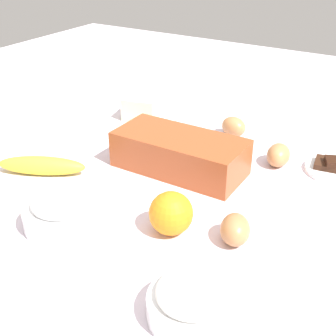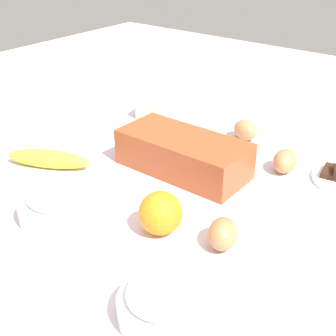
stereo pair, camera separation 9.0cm
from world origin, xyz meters
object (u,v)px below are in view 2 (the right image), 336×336
butter_block (156,108)px  egg_beside_bowl (245,130)px  flour_bowl (162,302)px  orange_fruit (160,213)px  loaf_pan (183,153)px  egg_near_butter (285,161)px  egg_loose (223,234)px  banana (48,159)px  sugar_bowl (57,203)px

butter_block → egg_beside_bowl: (0.26, 0.03, -0.01)m
flour_bowl → orange_fruit: orange_fruit is taller
loaf_pan → egg_beside_bowl: 0.22m
egg_near_butter → egg_beside_bowl: same height
egg_loose → orange_fruit: bearing=-163.2°
flour_bowl → banana: bearing=158.8°
loaf_pan → flour_bowl: (0.22, -0.35, -0.01)m
banana → egg_loose: 0.45m
egg_near_butter → orange_fruit: bearing=-102.9°
egg_beside_bowl → egg_loose: 0.43m
banana → egg_beside_bowl: bearing=55.6°
banana → orange_fruit: size_ratio=2.47×
sugar_bowl → orange_fruit: orange_fruit is taller
loaf_pan → orange_fruit: loaf_pan is taller
flour_bowl → egg_near_butter: flour_bowl is taller
loaf_pan → egg_loose: 0.27m
orange_fruit → butter_block: size_ratio=0.86×
orange_fruit → egg_loose: 0.11m
flour_bowl → egg_loose: 0.18m
orange_fruit → butter_block: orange_fruit is taller
flour_bowl → egg_beside_bowl: flour_bowl is taller
sugar_bowl → egg_loose: size_ratio=2.06×
banana → orange_fruit: 0.34m
egg_near_butter → egg_beside_bowl: 0.17m
egg_loose → sugar_bowl: bearing=-157.8°
sugar_bowl → egg_loose: (0.28, 0.11, -0.00)m
sugar_bowl → egg_beside_bowl: size_ratio=2.11×
flour_bowl → orange_fruit: (-0.12, 0.15, 0.01)m
orange_fruit → egg_near_butter: 0.34m
banana → egg_loose: bearing=0.2°
butter_block → orange_fruit: bearing=-49.7°
orange_fruit → butter_block: 0.51m
orange_fruit → egg_beside_bowl: bearing=99.7°
loaf_pan → flour_bowl: 0.41m
banana → egg_beside_bowl: (0.27, 0.39, 0.00)m
butter_block → loaf_pan: bearing=-39.4°
flour_bowl → egg_near_butter: bearing=95.6°
flour_bowl → banana: flour_bowl is taller
loaf_pan → sugar_bowl: bearing=-104.6°
sugar_bowl → egg_beside_bowl: sugar_bowl is taller
sugar_bowl → flour_bowl: bearing=-12.6°
sugar_bowl → butter_block: sugar_bowl is taller
orange_fruit → egg_beside_bowl: (-0.07, 0.42, -0.01)m
loaf_pan → egg_near_butter: bearing=37.0°
banana → butter_block: 0.36m
flour_bowl → banana: size_ratio=0.65×
flour_bowl → egg_near_butter: size_ratio=1.82×
sugar_bowl → orange_fruit: bearing=25.3°
loaf_pan → orange_fruit: bearing=-63.4°
butter_block → egg_beside_bowl: butter_block is taller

